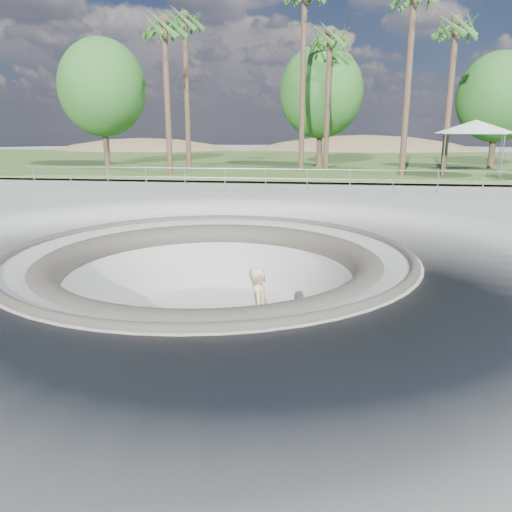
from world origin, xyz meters
name	(u,v)px	position (x,y,z in m)	size (l,w,h in m)	color
ground	(210,252)	(0.00, 0.00, 0.00)	(180.00, 180.00, 0.00)	#A5A6A0
skate_bowl	(212,320)	(0.00, 0.00, -1.83)	(14.00, 14.00, 4.10)	#A5A6A0
grass_strip	(294,161)	(0.00, 34.00, 0.22)	(180.00, 36.00, 0.12)	#425F26
distant_hills	(331,204)	(3.78, 57.17, -7.02)	(103.20, 45.00, 28.60)	olive
safety_railing	(266,179)	(0.00, 12.00, 0.69)	(25.00, 0.06, 1.03)	gray
skateboard	(259,354)	(1.52, -1.85, -1.84)	(0.77, 0.46, 0.08)	brown
skater	(260,311)	(1.52, -1.85, -0.82)	(0.73, 0.48, 2.01)	#C8B581
canopy_white	(476,127)	(11.41, 19.36, 3.14)	(6.22, 6.22, 3.26)	gray
palm_a	(164,30)	(-6.79, 18.50, 8.62)	(2.60, 2.60, 9.79)	brown
palm_b	(184,26)	(-6.91, 23.37, 9.76)	(2.60, 2.60, 11.03)	brown
palm_d	(330,40)	(2.83, 23.51, 8.66)	(2.60, 2.60, 9.83)	brown
palm_f	(456,31)	(10.19, 21.10, 8.63)	(2.60, 2.60, 9.80)	brown
bushy_tree_left	(102,88)	(-13.70, 24.74, 5.95)	(6.46, 5.87, 9.32)	brown
bushy_tree_mid	(321,92)	(2.33, 26.45, 5.62)	(6.09, 5.53, 8.78)	brown
bushy_tree_right	(498,97)	(14.42, 25.73, 5.13)	(5.54, 5.04, 7.99)	brown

